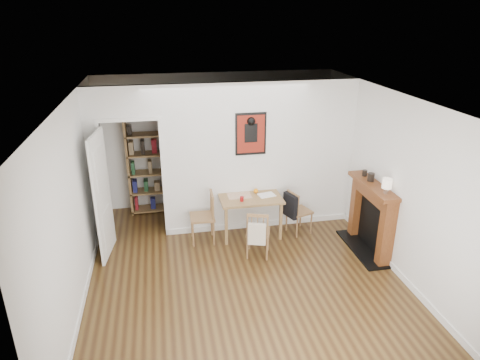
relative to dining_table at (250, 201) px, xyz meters
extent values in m
plane|color=brown|center=(-0.35, -1.10, -0.63)|extent=(5.20, 5.20, 0.00)
plane|color=white|center=(-0.35, 1.50, 0.67)|extent=(4.50, 0.00, 4.50)
plane|color=white|center=(-0.35, -3.70, 0.67)|extent=(4.50, 0.00, 4.50)
plane|color=white|center=(-2.60, -1.10, 0.67)|extent=(0.00, 5.20, 5.20)
plane|color=white|center=(1.90, -1.10, 0.67)|extent=(0.00, 5.20, 5.20)
plane|color=white|center=(-0.35, -1.10, 1.97)|extent=(5.20, 5.20, 0.00)
cube|color=white|center=(0.22, 0.30, 0.67)|extent=(3.35, 0.10, 2.60)
cube|color=white|center=(-2.48, 0.30, 0.67)|extent=(0.25, 0.10, 2.60)
cube|color=white|center=(-1.90, 0.30, 1.70)|extent=(0.90, 0.10, 0.55)
cube|color=white|center=(-2.38, 0.30, 0.40)|extent=(0.06, 0.14, 2.05)
cube|color=white|center=(-1.42, 0.30, 0.40)|extent=(0.06, 0.14, 2.05)
cube|color=white|center=(0.22, 0.24, -0.58)|extent=(3.35, 0.02, 0.10)
cube|color=white|center=(-2.59, -1.70, -0.58)|extent=(0.02, 4.00, 0.10)
cube|color=white|center=(1.89, -1.70, -0.58)|extent=(0.02, 4.00, 0.10)
cube|color=white|center=(-2.37, -0.17, 0.37)|extent=(0.15, 0.80, 2.00)
cube|color=black|center=(0.05, 0.24, 1.12)|extent=(0.52, 0.02, 0.72)
cube|color=maroon|center=(0.05, 0.22, 1.12)|extent=(0.46, 0.00, 0.64)
cube|color=#9D7949|center=(0.00, 0.00, 0.07)|extent=(1.05, 0.67, 0.04)
cube|color=#9D7949|center=(-0.47, -0.28, -0.29)|extent=(0.05, 0.05, 0.68)
cube|color=#9D7949|center=(0.47, -0.28, -0.29)|extent=(0.05, 0.05, 0.68)
cube|color=#9D7949|center=(-0.47, 0.28, -0.29)|extent=(0.05, 0.05, 0.68)
cube|color=#9D7949|center=(0.47, 0.28, -0.29)|extent=(0.05, 0.05, 0.68)
cube|color=black|center=(0.66, -0.15, -0.07)|extent=(0.19, 0.34, 0.41)
cube|color=beige|center=(-0.08, -0.88, -0.13)|extent=(0.29, 0.17, 0.34)
cube|color=#9D7949|center=(-2.06, 1.30, 0.36)|extent=(0.04, 0.33, 1.97)
cube|color=#9D7949|center=(-1.27, 1.30, 0.36)|extent=(0.04, 0.33, 1.97)
cube|color=#9D7949|center=(-1.66, 1.30, -0.59)|extent=(0.83, 0.33, 0.03)
cube|color=#9D7949|center=(-1.66, 1.30, 0.16)|extent=(0.83, 0.33, 0.03)
cube|color=#9D7949|center=(-1.66, 1.30, 1.30)|extent=(0.83, 0.33, 0.03)
cube|color=maroon|center=(-1.66, 1.30, 0.36)|extent=(0.73, 0.27, 0.27)
cube|color=brown|center=(1.80, -1.34, -0.08)|extent=(0.20, 0.16, 1.10)
cube|color=brown|center=(1.80, -0.35, -0.08)|extent=(0.20, 0.16, 1.10)
cube|color=brown|center=(1.77, -0.85, 0.50)|extent=(0.30, 1.21, 0.06)
cube|color=brown|center=(1.80, -0.85, 0.37)|extent=(0.20, 0.85, 0.20)
cube|color=black|center=(1.86, -0.85, -0.18)|extent=(0.08, 0.81, 0.88)
cube|color=black|center=(1.74, -0.85, -0.61)|extent=(0.45, 1.25, 0.03)
cylinder|color=maroon|center=(-0.18, -0.14, 0.13)|extent=(0.06, 0.06, 0.08)
sphere|color=orange|center=(0.13, 0.15, 0.13)|extent=(0.08, 0.08, 0.08)
cube|color=beige|center=(-0.18, 0.09, 0.09)|extent=(0.40, 0.30, 0.00)
cube|color=white|center=(0.28, 0.01, 0.09)|extent=(0.31, 0.25, 0.01)
cylinder|color=silver|center=(1.77, -1.22, 0.57)|extent=(0.07, 0.07, 0.08)
cylinder|color=white|center=(1.77, -1.22, 0.69)|extent=(0.14, 0.14, 0.14)
cylinder|color=black|center=(1.78, -0.73, 0.60)|extent=(0.11, 0.11, 0.13)
cylinder|color=black|center=(1.78, -0.50, 0.58)|extent=(0.08, 0.08, 0.10)
camera|label=1|loc=(-1.43, -6.47, 3.05)|focal=32.00mm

